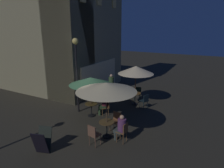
% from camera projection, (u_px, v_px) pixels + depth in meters
% --- Properties ---
extents(ground_plane, '(60.00, 60.00, 0.00)m').
position_uv_depth(ground_plane, '(81.00, 118.00, 10.61)').
color(ground_plane, '#2E2A20').
extents(cafe_building, '(6.56, 8.57, 9.04)m').
position_uv_depth(cafe_building, '(59.00, 31.00, 14.18)').
color(cafe_building, '#8A815C').
rests_on(cafe_building, ground).
extents(street_lamp_near_corner, '(0.34, 0.34, 4.20)m').
position_uv_depth(street_lamp_near_corner, '(76.00, 60.00, 10.67)').
color(street_lamp_near_corner, black).
rests_on(street_lamp_near_corner, ground).
extents(menu_sandwich_board, '(0.80, 0.73, 0.97)m').
position_uv_depth(menu_sandwich_board, '(42.00, 141.00, 7.60)').
color(menu_sandwich_board, black).
rests_on(menu_sandwich_board, ground).
extents(cafe_table_0, '(0.68, 0.68, 0.74)m').
position_uv_depth(cafe_table_0, '(91.00, 107.00, 10.77)').
color(cafe_table_0, black).
rests_on(cafe_table_0, ground).
extents(cafe_table_1, '(0.69, 0.69, 0.75)m').
position_uv_depth(cafe_table_1, '(107.00, 126.00, 8.69)').
color(cafe_table_1, black).
rests_on(cafe_table_1, ground).
extents(cafe_table_2, '(0.74, 0.74, 0.76)m').
position_uv_depth(cafe_table_2, '(135.00, 96.00, 12.41)').
color(cafe_table_2, black).
rests_on(cafe_table_2, ground).
extents(patio_umbrella_0, '(2.28, 2.28, 2.21)m').
position_uv_depth(patio_umbrella_0, '(91.00, 81.00, 10.35)').
color(patio_umbrella_0, black).
rests_on(patio_umbrella_0, ground).
extents(patio_umbrella_1, '(2.58, 2.58, 2.54)m').
position_uv_depth(patio_umbrella_1, '(106.00, 87.00, 8.18)').
color(patio_umbrella_1, black).
rests_on(patio_umbrella_1, ground).
extents(patio_umbrella_2, '(2.19, 2.19, 2.49)m').
position_uv_depth(patio_umbrella_2, '(136.00, 70.00, 11.94)').
color(patio_umbrella_2, black).
rests_on(patio_umbrella_2, ground).
extents(cafe_chair_0, '(0.59, 0.59, 0.86)m').
position_uv_depth(cafe_chair_0, '(106.00, 106.00, 10.97)').
color(cafe_chair_0, brown).
rests_on(cafe_chair_0, ground).
extents(cafe_chair_1, '(0.41, 0.41, 0.90)m').
position_uv_depth(cafe_chair_1, '(123.00, 131.00, 8.26)').
color(cafe_chair_1, brown).
rests_on(cafe_chair_1, ground).
extents(cafe_chair_2, '(0.47, 0.47, 0.87)m').
position_uv_depth(cafe_chair_2, '(116.00, 119.00, 9.31)').
color(cafe_chair_2, brown).
rests_on(cafe_chair_2, ground).
extents(cafe_chair_3, '(0.47, 0.47, 0.93)m').
position_uv_depth(cafe_chair_3, '(93.00, 134.00, 8.02)').
color(cafe_chair_3, brown).
rests_on(cafe_chair_3, ground).
extents(cafe_chair_4, '(0.53, 0.53, 0.89)m').
position_uv_depth(cafe_chair_4, '(145.00, 100.00, 11.75)').
color(cafe_chair_4, black).
rests_on(cafe_chair_4, ground).
extents(cafe_chair_5, '(0.49, 0.49, 0.88)m').
position_uv_depth(cafe_chair_5, '(138.00, 92.00, 13.17)').
color(cafe_chair_5, black).
rests_on(cafe_chair_5, ground).
extents(patron_seated_0, '(0.52, 0.53, 1.21)m').
position_uv_depth(patron_seated_0, '(104.00, 103.00, 10.89)').
color(patron_seated_0, '#35502E').
rests_on(patron_seated_0, ground).
extents(patron_seated_1, '(0.37, 0.55, 1.25)m').
position_uv_depth(patron_seated_1, '(121.00, 127.00, 8.28)').
color(patron_seated_1, '#38403B').
rests_on(patron_seated_1, ground).
extents(patron_standing_2, '(0.37, 0.37, 1.63)m').
position_uv_depth(patron_standing_2, '(111.00, 86.00, 13.75)').
color(patron_standing_2, '#531A1A').
rests_on(patron_standing_2, ground).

